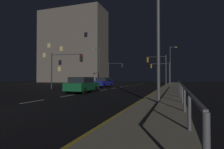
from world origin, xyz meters
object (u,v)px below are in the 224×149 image
(traffic_light_far_left, at_px, (158,64))
(street_lamp_mid_block, at_px, (154,26))
(building_distant, at_px, (73,47))
(traffic_light_mid_left, at_px, (160,69))
(car_oncoming, at_px, (103,82))
(traffic_light_near_left, at_px, (115,69))
(street_lamp_far_end, at_px, (171,62))
(traffic_light_near_right, at_px, (66,63))
(street_lamp_corner, at_px, (98,63))
(car, at_px, (82,85))

(traffic_light_far_left, height_order, street_lamp_mid_block, street_lamp_mid_block)
(street_lamp_mid_block, bearing_deg, building_distant, 125.43)
(traffic_light_far_left, bearing_deg, traffic_light_mid_left, 90.60)
(car_oncoming, bearing_deg, street_lamp_mid_block, -59.97)
(car_oncoming, relative_size, traffic_light_near_left, 0.86)
(traffic_light_far_left, height_order, street_lamp_far_end, street_lamp_far_end)
(traffic_light_mid_left, distance_m, street_lamp_far_end, 2.90)
(traffic_light_near_right, distance_m, street_lamp_corner, 16.93)
(traffic_light_far_left, xyz_separation_m, traffic_light_near_right, (-10.29, -14.73, -0.61))
(car_oncoming, distance_m, street_lamp_corner, 12.20)
(car, height_order, street_lamp_mid_block, street_lamp_mid_block)
(car, xyz_separation_m, street_lamp_mid_block, (7.49, -5.78, 3.50))
(car, relative_size, car_oncoming, 1.00)
(traffic_light_near_right, distance_m, building_distant, 42.04)
(street_lamp_corner, bearing_deg, street_lamp_mid_block, -61.09)
(traffic_light_mid_left, bearing_deg, street_lamp_corner, -154.59)
(traffic_light_near_right, xyz_separation_m, street_lamp_far_end, (12.56, 21.82, 1.57))
(street_lamp_mid_block, xyz_separation_m, street_lamp_far_end, (0.16, 32.23, 0.67))
(traffic_light_near_left, bearing_deg, traffic_light_near_right, -89.26)
(street_lamp_mid_block, xyz_separation_m, building_distant, (-32.78, 46.07, 8.09))
(car, distance_m, car_oncoming, 11.23)
(car, distance_m, traffic_light_far_left, 20.36)
(street_lamp_mid_block, bearing_deg, car, 142.34)
(street_lamp_far_end, bearing_deg, street_lamp_mid_block, -90.28)
(car_oncoming, xyz_separation_m, street_lamp_corner, (-5.26, 10.31, 3.88))
(traffic_light_near_right, xyz_separation_m, street_lamp_mid_block, (12.40, -10.42, 0.90))
(street_lamp_far_end, bearing_deg, street_lamp_corner, -161.25)
(traffic_light_far_left, relative_size, street_lamp_far_end, 0.67)
(car, relative_size, street_lamp_mid_block, 0.65)
(traffic_light_far_left, bearing_deg, traffic_light_near_left, 147.88)
(traffic_light_mid_left, relative_size, building_distant, 0.19)
(car, distance_m, building_distant, 48.96)
(traffic_light_near_right, relative_size, street_lamp_far_end, 0.58)
(car_oncoming, bearing_deg, traffic_light_near_left, 101.20)
(traffic_light_near_right, relative_size, building_distant, 0.19)
(car_oncoming, xyz_separation_m, building_distant, (-23.08, 29.28, 11.59))
(traffic_light_far_left, xyz_separation_m, traffic_light_mid_left, (-0.08, 8.02, -0.46))
(street_lamp_far_end, bearing_deg, traffic_light_near_right, -119.93)
(car_oncoming, distance_m, traffic_light_near_right, 7.39)
(building_distant, bearing_deg, traffic_light_near_right, -60.24)
(street_lamp_mid_block, relative_size, building_distant, 0.28)
(traffic_light_mid_left, xyz_separation_m, street_lamp_corner, (-12.77, -6.07, 1.11))
(building_distant, bearing_deg, car_oncoming, -51.76)
(car_oncoming, height_order, street_lamp_corner, street_lamp_corner)
(car, xyz_separation_m, car_oncoming, (-2.22, 11.01, 0.00))
(street_lamp_far_end, xyz_separation_m, street_lamp_corner, (-15.12, -5.13, -0.30))
(car, height_order, building_distant, building_distant)
(traffic_light_far_left, distance_m, building_distant, 38.06)
(car_oncoming, distance_m, street_lamp_mid_block, 19.71)
(traffic_light_near_left, bearing_deg, street_lamp_corner, -116.05)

